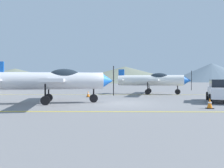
# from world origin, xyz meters

# --- Properties ---
(ground_plane) EXTENTS (400.00, 400.00, 0.00)m
(ground_plane) POSITION_xyz_m (0.00, 0.00, 0.00)
(ground_plane) COLOR slate
(apron_line_near) EXTENTS (80.00, 0.16, 0.01)m
(apron_line_near) POSITION_xyz_m (0.00, -4.25, 0.01)
(apron_line_near) COLOR yellow
(apron_line_near) RESTS_ON ground_plane
(apron_line_far) EXTENTS (80.00, 0.16, 0.01)m
(apron_line_far) POSITION_xyz_m (0.00, 8.80, 0.01)
(apron_line_far) COLOR yellow
(apron_line_far) RESTS_ON ground_plane
(airplane_near) EXTENTS (8.17, 9.33, 2.79)m
(airplane_near) POSITION_xyz_m (-4.51, -0.12, 1.57)
(airplane_near) COLOR silver
(airplane_near) RESTS_ON ground_plane
(airplane_mid) EXTENTS (8.18, 9.32, 2.79)m
(airplane_mid) POSITION_xyz_m (3.80, 9.91, 1.57)
(airplane_mid) COLOR white
(airplane_mid) RESTS_ON ground_plane
(car_sedan) EXTENTS (3.07, 4.65, 1.62)m
(car_sedan) POSITION_xyz_m (7.35, 1.01, 0.84)
(car_sedan) COLOR white
(car_sedan) RESTS_ON ground_plane
(traffic_cone_front) EXTENTS (0.36, 0.36, 0.59)m
(traffic_cone_front) POSITION_xyz_m (-2.92, 5.59, 0.29)
(traffic_cone_front) COLOR black
(traffic_cone_front) RESTS_ON ground_plane
(traffic_cone_side) EXTENTS (0.36, 0.36, 0.59)m
(traffic_cone_side) POSITION_xyz_m (4.84, -2.91, 0.29)
(traffic_cone_side) COLOR black
(traffic_cone_side) RESTS_ON ground_plane
(hill_left) EXTENTS (73.26, 73.26, 9.28)m
(hill_left) POSITION_xyz_m (-68.61, 140.04, 4.64)
(hill_left) COLOR slate
(hill_left) RESTS_ON ground_plane
(hill_centerleft) EXTENTS (69.32, 69.32, 9.14)m
(hill_centerleft) POSITION_xyz_m (5.08, 115.69, 4.57)
(hill_centerleft) COLOR slate
(hill_centerleft) RESTS_ON ground_plane
(hill_centerright) EXTENTS (60.21, 60.21, 13.14)m
(hill_centerright) POSITION_xyz_m (67.08, 146.00, 6.57)
(hill_centerright) COLOR slate
(hill_centerright) RESTS_ON ground_plane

